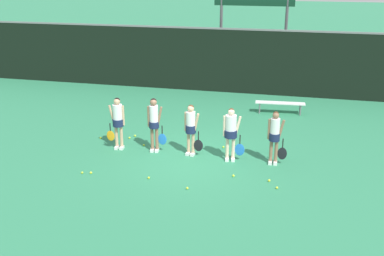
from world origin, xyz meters
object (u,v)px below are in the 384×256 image
object	(u,v)px
player_0	(118,119)
tennis_ball_2	(269,181)
scoreboard	(254,1)
tennis_ball_8	(82,173)
player_3	(231,130)
tennis_ball_1	(187,188)
tennis_ball_11	(149,178)
tennis_ball_4	(101,138)
tennis_ball_9	(91,173)
tennis_ball_3	(223,147)
tennis_ball_6	(135,136)
bench_courtside	(280,104)
player_4	(275,134)
player_2	(191,126)
tennis_ball_7	(277,188)
player_1	(154,121)
tennis_ball_0	(130,138)
tennis_ball_5	(144,145)
tennis_ball_10	(233,176)

from	to	relation	value
player_0	tennis_ball_2	world-z (taller)	player_0
scoreboard	tennis_ball_8	xyz separation A→B (m)	(-3.57, -11.52, -4.11)
player_3	tennis_ball_1	distance (m)	2.53
scoreboard	tennis_ball_11	xyz separation A→B (m)	(-1.57, -11.39, -4.11)
tennis_ball_4	tennis_ball_9	size ratio (longest dim) A/B	0.97
tennis_ball_2	tennis_ball_3	world-z (taller)	tennis_ball_2
tennis_ball_6	tennis_ball_8	size ratio (longest dim) A/B	1.12
tennis_ball_8	tennis_ball_1	bearing A→B (deg)	-4.04
bench_courtside	tennis_ball_3	xyz separation A→B (m)	(-1.60, -4.21, -0.37)
scoreboard	player_3	xyz separation A→B (m)	(0.47, -9.55, -3.15)
player_4	tennis_ball_3	world-z (taller)	player_4
bench_courtside	tennis_ball_6	world-z (taller)	bench_courtside
tennis_ball_2	tennis_ball_11	xyz separation A→B (m)	(-3.34, -0.62, -0.00)
player_2	tennis_ball_9	bearing A→B (deg)	-133.40
tennis_ball_9	player_3	bearing A→B (deg)	26.91
player_2	tennis_ball_7	xyz separation A→B (m)	(2.82, -1.73, -0.93)
tennis_ball_3	player_2	bearing A→B (deg)	-138.61
player_1	tennis_ball_3	bearing A→B (deg)	13.23
tennis_ball_3	tennis_ball_4	size ratio (longest dim) A/B	0.93
player_0	tennis_ball_0	size ratio (longest dim) A/B	26.29
tennis_ball_6	player_2	bearing A→B (deg)	-25.56
bench_courtside	player_1	bearing A→B (deg)	-131.05
player_3	tennis_ball_6	distance (m)	3.92
scoreboard	tennis_ball_3	distance (m)	9.55
tennis_ball_1	player_4	bearing A→B (deg)	46.45
tennis_ball_3	tennis_ball_5	world-z (taller)	tennis_ball_5
scoreboard	tennis_ball_0	xyz separation A→B (m)	(-3.25, -8.54, -4.11)
tennis_ball_10	tennis_ball_0	bearing A→B (deg)	151.66
player_0	tennis_ball_3	bearing A→B (deg)	8.98
tennis_ball_2	tennis_ball_6	bearing A→B (deg)	153.38
tennis_ball_8	player_4	bearing A→B (deg)	20.71
tennis_ball_11	player_0	bearing A→B (deg)	131.07
tennis_ball_10	tennis_ball_8	bearing A→B (deg)	-169.25
bench_courtside	player_0	xyz separation A→B (m)	(-4.95, -5.06, 0.62)
scoreboard	tennis_ball_10	bearing A→B (deg)	-86.00
bench_courtside	tennis_ball_8	xyz separation A→B (m)	(-5.27, -7.11, -0.37)
tennis_ball_9	bench_courtside	bearing A→B (deg)	54.64
player_0	tennis_ball_11	world-z (taller)	player_0
scoreboard	tennis_ball_4	distance (m)	10.58
tennis_ball_4	tennis_ball_11	distance (m)	3.71
tennis_ball_10	player_3	bearing A→B (deg)	103.64
bench_courtside	tennis_ball_7	xyz separation A→B (m)	(0.30, -6.75, -0.37)
player_0	tennis_ball_0	world-z (taller)	player_0
tennis_ball_2	tennis_ball_6	xyz separation A→B (m)	(-4.89, 2.45, 0.00)
tennis_ball_4	tennis_ball_11	world-z (taller)	tennis_ball_4
player_2	tennis_ball_6	distance (m)	2.72
tennis_ball_5	tennis_ball_6	world-z (taller)	tennis_ball_6
player_0	player_4	distance (m)	5.03
player_0	tennis_ball_2	distance (m)	5.27
tennis_ball_0	tennis_ball_7	bearing A→B (deg)	-26.43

